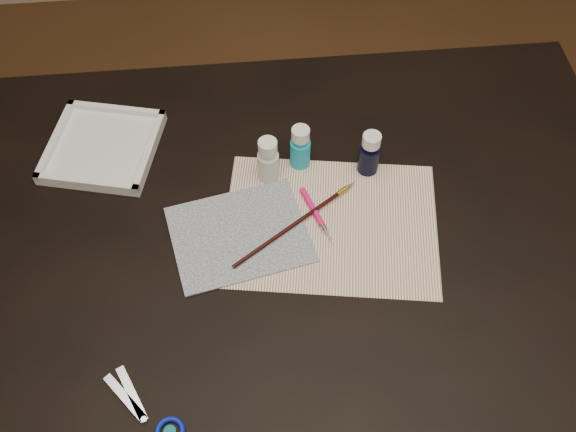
{
  "coord_description": "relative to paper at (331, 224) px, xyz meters",
  "views": [
    {
      "loc": [
        -0.06,
        -0.62,
        1.7
      ],
      "look_at": [
        0.0,
        0.0,
        0.8
      ],
      "focal_mm": 40.0,
      "sensor_mm": 36.0,
      "label": 1
    }
  ],
  "objects": [
    {
      "name": "paintbrush",
      "position": [
        -0.06,
        0.0,
        0.01
      ],
      "size": [
        0.24,
        0.17,
        0.01
      ],
      "primitive_type": null,
      "rotation": [
        0.0,
        0.0,
        0.6
      ],
      "color": "black",
      "rests_on": "canvas"
    },
    {
      "name": "scissors",
      "position": [
        -0.33,
        -0.31,
        0.0
      ],
      "size": [
        0.18,
        0.19,
        0.01
      ],
      "primitive_type": null,
      "rotation": [
        0.0,
        0.0,
        2.26
      ],
      "color": "silver",
      "rests_on": "table"
    },
    {
      "name": "paint_bottle_cyan",
      "position": [
        -0.04,
        0.15,
        0.05
      ],
      "size": [
        0.04,
        0.04,
        0.09
      ],
      "primitive_type": "cylinder",
      "rotation": [
        0.0,
        0.0,
        0.09
      ],
      "color": "#18A1C8",
      "rests_on": "table"
    },
    {
      "name": "paint_bottle_navy",
      "position": [
        0.09,
        0.12,
        0.05
      ],
      "size": [
        0.05,
        0.05,
        0.09
      ],
      "primitive_type": "cylinder",
      "rotation": [
        0.0,
        0.0,
        -0.27
      ],
      "color": "black",
      "rests_on": "table"
    },
    {
      "name": "craft_knife",
      "position": [
        -0.02,
        0.01,
        0.01
      ],
      "size": [
        0.05,
        0.13,
        0.01
      ],
      "primitive_type": null,
      "rotation": [
        0.0,
        0.0,
        -1.26
      ],
      "color": "#ED1471",
      "rests_on": "paper"
    },
    {
      "name": "palette_tray",
      "position": [
        -0.42,
        0.21,
        0.01
      ],
      "size": [
        0.24,
        0.24,
        0.02
      ],
      "primitive_type": "cube",
      "rotation": [
        0.0,
        0.0,
        -0.24
      ],
      "color": "white",
      "rests_on": "table"
    },
    {
      "name": "ground",
      "position": [
        -0.08,
        -0.01,
        -0.76
      ],
      "size": [
        3.5,
        3.5,
        0.02
      ],
      "primitive_type": "cube",
      "color": "#422614",
      "rests_on": "ground"
    },
    {
      "name": "paint_bottle_white",
      "position": [
        -0.1,
        0.12,
        0.05
      ],
      "size": [
        0.04,
        0.04,
        0.1
      ],
      "primitive_type": "cylinder",
      "rotation": [
        0.0,
        0.0,
        0.1
      ],
      "color": "silver",
      "rests_on": "table"
    },
    {
      "name": "paper",
      "position": [
        0.0,
        0.0,
        0.0
      ],
      "size": [
        0.42,
        0.35,
        0.0
      ],
      "primitive_type": "cube",
      "rotation": [
        0.0,
        0.0,
        -0.16
      ],
      "color": "white",
      "rests_on": "table"
    },
    {
      "name": "table",
      "position": [
        -0.08,
        -0.01,
        -0.38
      ],
      "size": [
        1.3,
        0.9,
        0.75
      ],
      "primitive_type": "cube",
      "color": "black",
      "rests_on": "ground"
    },
    {
      "name": "canvas",
      "position": [
        -0.16,
        -0.01,
        0.0
      ],
      "size": [
        0.27,
        0.23,
        0.0
      ],
      "primitive_type": "cube",
      "rotation": [
        0.0,
        0.0,
        0.2
      ],
      "color": "#121D33",
      "rests_on": "paper"
    }
  ]
}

